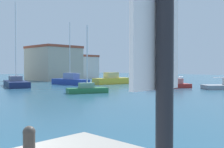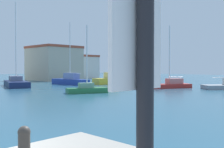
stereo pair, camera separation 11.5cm
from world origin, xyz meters
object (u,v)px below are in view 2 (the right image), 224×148
(sailboat_red_behind_lamppost, at_px, (170,84))
(sailboat_blue_far_left, at_px, (70,80))
(sailboat_navy_distant_east, at_px, (16,83))
(sailboat_green_outer_mooring, at_px, (87,89))
(mooring_bollard, at_px, (24,141))
(motorboat_yellow_distant_north, at_px, (112,80))

(sailboat_red_behind_lamppost, height_order, sailboat_blue_far_left, sailboat_blue_far_left)
(sailboat_navy_distant_east, bearing_deg, sailboat_red_behind_lamppost, -53.32)
(sailboat_blue_far_left, relative_size, sailboat_green_outer_mooring, 1.37)
(sailboat_navy_distant_east, bearing_deg, mooring_bollard, -115.78)
(sailboat_blue_far_left, bearing_deg, sailboat_red_behind_lamppost, -72.14)
(sailboat_navy_distant_east, height_order, motorboat_yellow_distant_north, sailboat_navy_distant_east)
(motorboat_yellow_distant_north, bearing_deg, mooring_bollard, -138.29)
(mooring_bollard, relative_size, sailboat_green_outer_mooring, 0.09)
(sailboat_red_behind_lamppost, relative_size, motorboat_yellow_distant_north, 1.20)
(sailboat_green_outer_mooring, bearing_deg, sailboat_navy_distant_east, 92.39)
(mooring_bollard, relative_size, sailboat_red_behind_lamppost, 0.08)
(motorboat_yellow_distant_north, bearing_deg, sailboat_blue_far_left, 145.83)
(sailboat_red_behind_lamppost, bearing_deg, mooring_bollard, -152.96)
(mooring_bollard, xyz_separation_m, sailboat_red_behind_lamppost, (28.13, 14.36, -0.79))
(sailboat_red_behind_lamppost, relative_size, sailboat_blue_far_left, 0.84)
(sailboat_navy_distant_east, bearing_deg, sailboat_blue_far_left, -14.75)
(sailboat_blue_far_left, bearing_deg, sailboat_navy_distant_east, 165.25)
(sailboat_green_outer_mooring, xyz_separation_m, motorboat_yellow_distant_north, (12.97, 8.87, 0.21))
(sailboat_blue_far_left, xyz_separation_m, sailboat_green_outer_mooring, (-7.36, -12.68, -0.22))
(sailboat_green_outer_mooring, height_order, sailboat_navy_distant_east, sailboat_navy_distant_east)
(mooring_bollard, xyz_separation_m, sailboat_blue_far_left, (23.24, 29.52, -0.59))
(sailboat_navy_distant_east, bearing_deg, sailboat_green_outer_mooring, -87.61)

